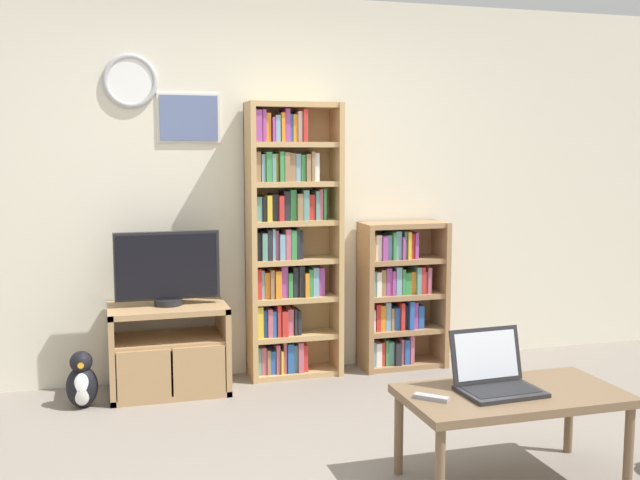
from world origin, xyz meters
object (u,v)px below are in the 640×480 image
at_px(television, 167,268).
at_px(penguin_figurine, 82,382).
at_px(bookshelf_short, 398,295).
at_px(tv_stand, 169,349).
at_px(remote_near_laptop, 431,398).
at_px(laptop, 494,376).
at_px(coffee_table, 512,401).
at_px(bookshelf_tall, 289,241).

bearing_deg(television, penguin_figurine, -162.38).
relative_size(television, bookshelf_short, 0.63).
height_order(tv_stand, remote_near_laptop, tv_stand).
bearing_deg(tv_stand, penguin_figurine, -163.81).
distance_m(tv_stand, bookshelf_short, 1.66).
bearing_deg(laptop, television, 124.55).
xyz_separation_m(laptop, remote_near_laptop, (-0.34, -0.04, -0.06)).
height_order(television, coffee_table, television).
bearing_deg(tv_stand, bookshelf_short, 4.66).
height_order(laptop, remote_near_laptop, laptop).
xyz_separation_m(bookshelf_short, penguin_figurine, (-2.18, -0.29, -0.36)).
distance_m(television, laptop, 2.25).
bearing_deg(bookshelf_short, bookshelf_tall, 179.14).
distance_m(tv_stand, penguin_figurine, 0.57).
bearing_deg(tv_stand, bookshelf_tall, 9.89).
relative_size(television, remote_near_laptop, 4.51).
height_order(coffee_table, penguin_figurine, coffee_table).
relative_size(laptop, remote_near_laptop, 2.60).
xyz_separation_m(laptop, penguin_figurine, (-1.90, 1.60, -0.35)).
distance_m(tv_stand, bookshelf_tall, 1.07).
relative_size(tv_stand, penguin_figurine, 2.14).
bearing_deg(tv_stand, coffee_table, -51.45).
bearing_deg(penguin_figurine, tv_stand, 16.19).
distance_m(bookshelf_tall, remote_near_laptop, 2.02).
bearing_deg(remote_near_laptop, bookshelf_short, -154.71).
relative_size(laptop, penguin_figurine, 1.09).
relative_size(television, coffee_table, 0.64).
relative_size(bookshelf_short, laptop, 2.75).
relative_size(bookshelf_short, coffee_table, 1.02).
xyz_separation_m(coffee_table, laptop, (-0.07, 0.04, 0.11)).
xyz_separation_m(bookshelf_tall, penguin_figurine, (-1.37, -0.30, -0.78)).
height_order(tv_stand, penguin_figurine, tv_stand).
height_order(bookshelf_tall, laptop, bookshelf_tall).
relative_size(tv_stand, laptop, 1.96).
bearing_deg(coffee_table, laptop, 150.05).
bearing_deg(remote_near_laptop, bookshelf_tall, -131.54).
bearing_deg(bookshelf_tall, coffee_table, -72.94).
bearing_deg(laptop, bookshelf_tall, 102.55).
bearing_deg(bookshelf_tall, laptop, -74.60).
xyz_separation_m(tv_stand, coffee_table, (1.43, -1.80, 0.11)).
relative_size(bookshelf_tall, laptop, 4.91).
bearing_deg(remote_near_laptop, tv_stand, -107.40).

